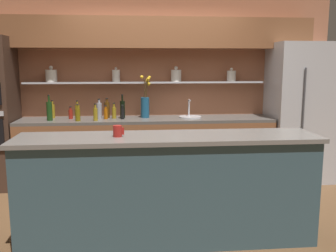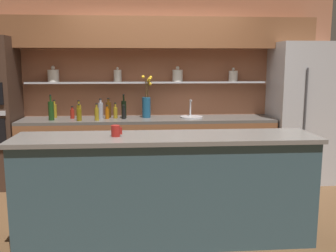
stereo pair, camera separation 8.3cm
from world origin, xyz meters
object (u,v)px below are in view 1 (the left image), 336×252
refrigerator (303,112)px  bottle_oil_3 (114,112)px  bottle_spirit_1 (99,110)px  bottle_sauce_5 (122,113)px  bottle_sauce_4 (71,114)px  bottle_oil_11 (78,115)px  bottle_oil_2 (95,114)px  bottle_wine_9 (49,111)px  coffee_mug (118,131)px  flower_vase (145,104)px  bottle_oil_7 (77,111)px  bottle_spirit_8 (107,110)px  sink_fixture (190,116)px  bottle_oil_0 (53,111)px  bottle_wine_10 (123,109)px  bottle_sauce_6 (106,113)px

refrigerator → bottle_oil_3: size_ratio=9.01×
bottle_spirit_1 → bottle_sauce_5: (0.32, -0.07, -0.03)m
bottle_sauce_4 → bottle_oil_11: size_ratio=0.76×
bottle_oil_2 → bottle_wine_9: (-0.61, 0.07, 0.04)m
bottle_wine_9 → coffee_mug: 1.99m
flower_vase → bottle_sauce_5: size_ratio=3.01×
bottle_oil_2 → bottle_oil_7: (-0.27, 0.24, 0.01)m
bottle_oil_11 → bottle_spirit_8: bearing=37.1°
sink_fixture → bottle_oil_0: (-1.92, 0.14, 0.08)m
sink_fixture → bottle_wine_10: 0.95m
refrigerator → bottle_oil_2: bearing=-177.7°
refrigerator → bottle_spirit_1: refrigerator is taller
refrigerator → bottle_wine_10: 2.58m
bottle_oil_3 → bottle_oil_11: 0.51m
sink_fixture → coffee_mug: size_ratio=3.08×
bottle_spirit_1 → bottle_sauce_4: bearing=176.1°
bottle_oil_7 → coffee_mug: bearing=-71.9°
bottle_oil_7 → sink_fixture: bearing=-2.6°
bottle_sauce_6 → bottle_spirit_8: bearing=85.1°
bottle_wine_10 → coffee_mug: 1.86m
bottle_oil_11 → bottle_wine_10: bearing=20.0°
bottle_wine_10 → refrigerator: bearing=-1.8°
flower_vase → coffee_mug: 1.92m
refrigerator → flower_vase: size_ratio=3.31×
bottle_wine_9 → coffee_mug: size_ratio=3.37×
bottle_sauce_6 → bottle_wine_9: (-0.74, -0.07, 0.05)m
bottle_oil_7 → flower_vase: bearing=-0.6°
bottle_oil_0 → bottle_oil_11: size_ratio=1.12×
sink_fixture → bottle_oil_2: bearing=-172.8°
refrigerator → bottle_sauce_6: refrigerator is taller
bottle_wine_10 → sink_fixture: bearing=-1.9°
flower_vase → sink_fixture: (0.63, -0.06, -0.17)m
bottle_sauce_4 → bottle_oil_11: bottle_oil_11 is taller
bottle_oil_2 → bottle_sauce_6: size_ratio=1.22×
bottle_spirit_8 → flower_vase: bearing=-3.7°
bottle_oil_0 → bottle_oil_3: (0.85, -0.12, -0.02)m
bottle_spirit_1 → bottle_oil_11: bearing=-143.6°
bottle_oil_0 → bottle_spirit_1: (0.65, -0.12, 0.01)m
bottle_spirit_8 → coffee_mug: 1.94m
bottle_oil_3 → bottle_sauce_4: 0.60m
bottle_wine_9 → bottle_spirit_1: bearing=9.9°
flower_vase → bottle_sauce_5: flower_vase is taller
refrigerator → bottle_wine_10: (-2.58, 0.08, 0.07)m
bottle_spirit_1 → bottle_oil_11: 0.33m
bottle_wine_10 → bottle_sauce_6: bearing=-165.4°
bottle_oil_3 → bottle_wine_10: 0.12m
flower_vase → bottle_sauce_5: 0.36m
bottle_oil_2 → bottle_spirit_8: 0.30m
bottle_oil_3 → sink_fixture: bearing=-1.1°
bottle_oil_0 → coffee_mug: bottle_oil_0 is taller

